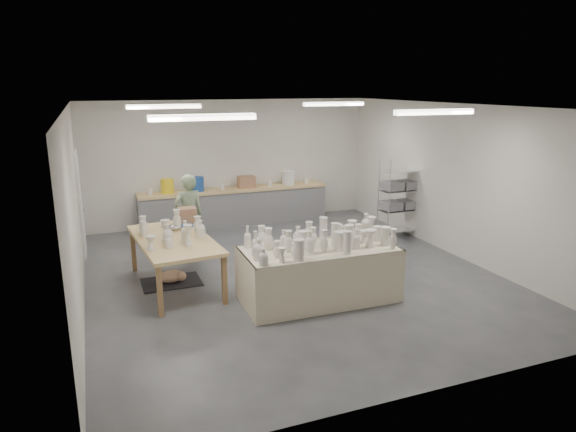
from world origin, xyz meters
name	(u,v)px	position (x,y,z in m)	size (l,w,h in m)	color
room	(283,162)	(-0.11, 0.08, 2.06)	(8.00, 8.02, 3.00)	#424449
back_counter	(235,205)	(-0.01, 3.68, 0.49)	(4.60, 0.60, 1.24)	tan
wire_shelf	(400,196)	(3.20, 1.40, 0.92)	(0.88, 0.48, 1.80)	silver
drying_table	(319,271)	(0.02, -1.21, 0.48)	(2.47, 1.20, 1.24)	olive
work_table	(175,236)	(-1.99, 0.25, 0.87)	(1.34, 2.38, 1.22)	tan
rug	(171,282)	(-2.08, 0.36, 0.01)	(1.00, 0.70, 0.02)	black
cat	(172,276)	(-2.06, 0.35, 0.12)	(0.52, 0.41, 0.20)	white
potter	(189,215)	(-1.48, 1.73, 0.83)	(0.60, 0.40, 1.66)	#8EA781
red_stool	(188,238)	(-1.48, 2.00, 0.28)	(0.41, 0.41, 0.31)	#A31722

